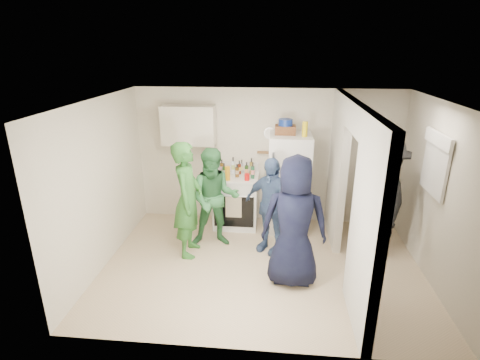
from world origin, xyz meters
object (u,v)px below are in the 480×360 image
person_denim (270,206)px  blue_bowl (286,122)px  wicker_basket (285,130)px  person_nook (381,198)px  stove (236,201)px  person_green_left (188,200)px  fridge (289,183)px  person_navy (294,222)px  yellow_cup_stack_top (305,129)px  person_green_center (215,198)px

person_denim → blue_bowl: bearing=107.6°
wicker_basket → person_nook: person_nook is taller
stove → person_green_left: size_ratio=0.52×
person_green_left → person_denim: size_ratio=1.17×
fridge → person_navy: bearing=-89.0°
stove → wicker_basket: (0.85, 0.02, 1.35)m
wicker_basket → yellow_cup_stack_top: (0.32, -0.15, 0.05)m
wicker_basket → person_green_left: size_ratio=0.19×
fridge → person_navy: 1.68m
stove → person_green_left: 1.32m
stove → person_green_left: bearing=-120.9°
person_green_left → stove: bearing=-31.3°
person_green_left → fridge: bearing=-57.4°
yellow_cup_stack_top → person_navy: 1.85m
wicker_basket → person_navy: wicker_basket is taller
yellow_cup_stack_top → person_navy: (-0.19, -1.58, -0.95)m
yellow_cup_stack_top → person_denim: yellow_cup_stack_top is taller
person_green_center → person_nook: bearing=-8.8°
fridge → person_green_left: size_ratio=0.95×
person_denim → person_green_center: bearing=-155.8°
stove → yellow_cup_stack_top: yellow_cup_stack_top is taller
blue_bowl → person_green_center: bearing=-145.2°
wicker_basket → person_green_center: bearing=-145.2°
fridge → person_green_center: bearing=-149.2°
person_navy → fridge: bearing=-86.6°
wicker_basket → blue_bowl: size_ratio=1.46×
yellow_cup_stack_top → person_green_left: (-1.81, -0.94, -0.95)m
wicker_basket → yellow_cup_stack_top: yellow_cup_stack_top is taller
person_nook → blue_bowl: bearing=-121.9°
stove → blue_bowl: blue_bowl is taller
person_denim → fridge: bearing=100.6°
fridge → blue_bowl: size_ratio=7.32×
blue_bowl → person_nook: (1.49, -0.83, -0.98)m
person_navy → person_green_center: bearing=-34.9°
stove → person_green_left: (-0.64, -1.07, 0.44)m
yellow_cup_stack_top → person_green_center: (-1.44, -0.63, -1.04)m
fridge → person_denim: bearing=-110.3°
fridge → wicker_basket: bearing=153.4°
wicker_basket → person_nook: size_ratio=0.18×
person_green_left → person_denim: person_green_left is taller
blue_bowl → person_nook: bearing=-29.2°
stove → person_denim: bearing=-53.2°
yellow_cup_stack_top → person_green_left: size_ratio=0.13×
stove → fridge: (0.95, -0.03, 0.39)m
person_green_center → person_navy: size_ratio=0.90×
wicker_basket → person_denim: size_ratio=0.22×
blue_bowl → person_green_center: blue_bowl is taller
wicker_basket → stove: bearing=-178.7°
person_green_left → person_navy: size_ratio=0.99×
wicker_basket → person_nook: (1.49, -0.83, -0.85)m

